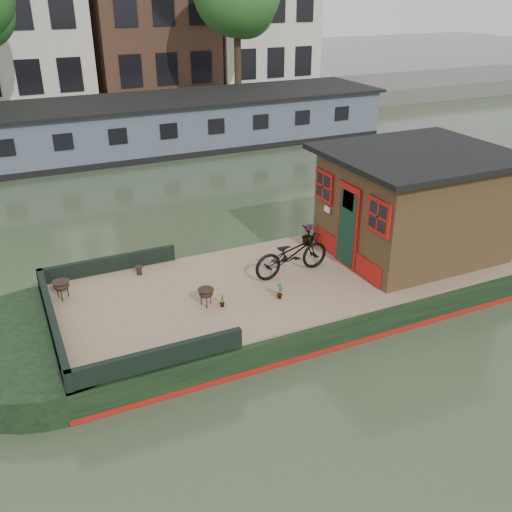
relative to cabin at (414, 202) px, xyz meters
name	(u,v)px	position (x,y,z in m)	size (l,w,h in m)	color
ground	(327,294)	(-2.19, 0.00, -1.88)	(120.00, 120.00, 0.00)	#2E3A25
houseboat_hull	(276,295)	(-3.52, 0.00, -1.60)	(14.01, 4.02, 0.60)	black
houseboat_deck	(329,269)	(-2.19, 0.00, -1.25)	(11.80, 3.80, 0.05)	#8B6E56
bow_bulwark	(100,311)	(-7.25, 0.00, -1.05)	(3.00, 4.00, 0.35)	black
cabin	(414,202)	(0.00, 0.00, 0.00)	(4.00, 3.50, 2.42)	#2F2012
bicycle	(292,254)	(-3.08, 0.14, -0.75)	(0.63, 1.81, 0.95)	black
potted_plant_a	(280,291)	(-3.81, -0.74, -1.05)	(0.19, 0.13, 0.36)	#93572A
potted_plant_d	(308,235)	(-1.99, 1.32, -0.96)	(0.30, 0.30, 0.53)	brown
potted_plant_e	(222,300)	(-4.98, -0.56, -1.08)	(0.16, 0.11, 0.30)	brown
brazier_front	(206,297)	(-5.25, -0.38, -1.04)	(0.34, 0.34, 0.37)	black
brazier_rear	(62,290)	(-7.79, 1.11, -1.03)	(0.37, 0.37, 0.39)	black
bollard_port	(139,270)	(-6.12, 1.50, -1.13)	(0.17, 0.17, 0.19)	black
bollard_stbd	(88,372)	(-7.79, -1.70, -1.14)	(0.16, 0.16, 0.18)	black
far_houseboat	(155,126)	(-2.19, 14.00, -0.91)	(20.40, 4.40, 2.11)	#434859
quay	(121,111)	(-2.19, 20.50, -1.43)	(60.00, 6.00, 0.90)	#47443F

